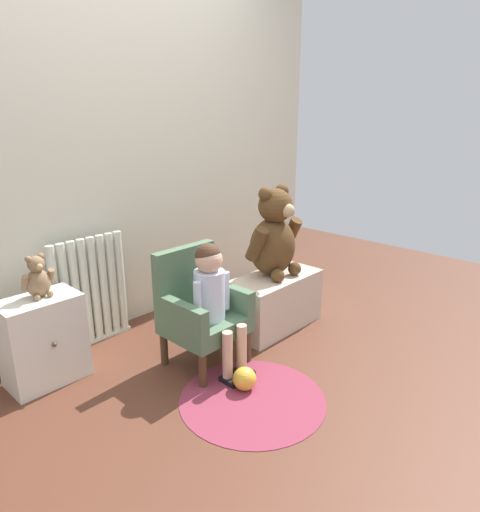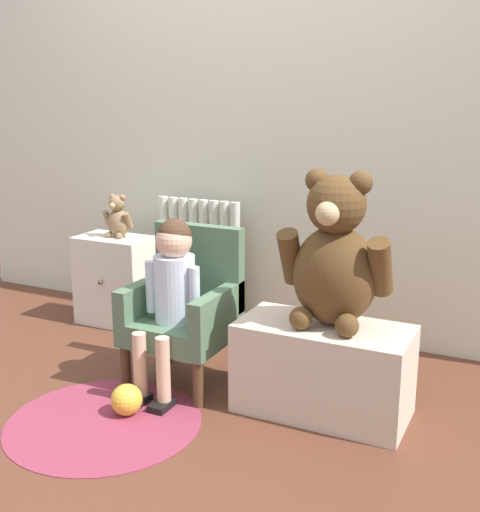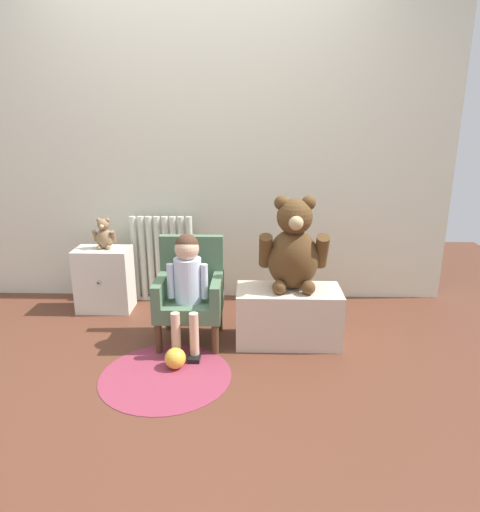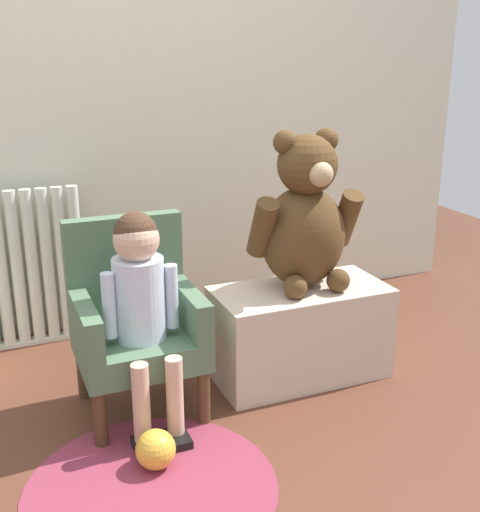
{
  "view_description": "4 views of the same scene",
  "coord_description": "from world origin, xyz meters",
  "px_view_note": "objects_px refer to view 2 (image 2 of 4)",
  "views": [
    {
      "loc": [
        -1.58,
        -1.33,
        1.41
      ],
      "look_at": [
        0.37,
        0.5,
        0.54
      ],
      "focal_mm": 32.0,
      "sensor_mm": 36.0,
      "label": 1
    },
    {
      "loc": [
        1.35,
        -1.78,
        1.22
      ],
      "look_at": [
        0.26,
        0.45,
        0.59
      ],
      "focal_mm": 45.0,
      "sensor_mm": 36.0,
      "label": 2
    },
    {
      "loc": [
        0.4,
        -2.28,
        1.4
      ],
      "look_at": [
        0.32,
        0.43,
        0.58
      ],
      "focal_mm": 32.0,
      "sensor_mm": 36.0,
      "label": 3
    },
    {
      "loc": [
        -0.45,
        -1.57,
        1.23
      ],
      "look_at": [
        0.39,
        0.46,
        0.51
      ],
      "focal_mm": 45.0,
      "sensor_mm": 36.0,
      "label": 4
    }
  ],
  "objects_px": {
    "large_teddy_bear": "(335,258)",
    "radiator": "(199,262)",
    "low_bench": "(323,369)",
    "child_armchair": "(186,307)",
    "floor_rug": "(104,422)",
    "child_figure": "(172,281)",
    "small_dresser": "(116,280)",
    "toy_ball": "(127,400)",
    "small_teddy_bear": "(118,218)"
  },
  "relations": [
    {
      "from": "floor_rug",
      "to": "toy_ball",
      "type": "relative_size",
      "value": 6.01
    },
    {
      "from": "small_dresser",
      "to": "small_teddy_bear",
      "type": "height_order",
      "value": "small_teddy_bear"
    },
    {
      "from": "radiator",
      "to": "low_bench",
      "type": "relative_size",
      "value": 1.03
    },
    {
      "from": "child_armchair",
      "to": "floor_rug",
      "type": "relative_size",
      "value": 0.9
    },
    {
      "from": "toy_ball",
      "to": "floor_rug",
      "type": "bearing_deg",
      "value": -113.98
    },
    {
      "from": "small_dresser",
      "to": "child_armchair",
      "type": "height_order",
      "value": "child_armchair"
    },
    {
      "from": "radiator",
      "to": "low_bench",
      "type": "bearing_deg",
      "value": -36.27
    },
    {
      "from": "child_armchair",
      "to": "toy_ball",
      "type": "bearing_deg",
      "value": -96.43
    },
    {
      "from": "floor_rug",
      "to": "radiator",
      "type": "bearing_deg",
      "value": 101.06
    },
    {
      "from": "child_armchair",
      "to": "small_teddy_bear",
      "type": "distance_m",
      "value": 0.87
    },
    {
      "from": "low_bench",
      "to": "toy_ball",
      "type": "xyz_separation_m",
      "value": [
        -0.68,
        -0.36,
        -0.12
      ]
    },
    {
      "from": "child_armchair",
      "to": "child_figure",
      "type": "distance_m",
      "value": 0.18
    },
    {
      "from": "large_teddy_bear",
      "to": "radiator",
      "type": "bearing_deg",
      "value": 145.54
    },
    {
      "from": "child_armchair",
      "to": "small_teddy_bear",
      "type": "xyz_separation_m",
      "value": [
        -0.69,
        0.47,
        0.25
      ]
    },
    {
      "from": "large_teddy_bear",
      "to": "toy_ball",
      "type": "xyz_separation_m",
      "value": [
        -0.7,
        -0.39,
        -0.56
      ]
    },
    {
      "from": "large_teddy_bear",
      "to": "toy_ball",
      "type": "height_order",
      "value": "large_teddy_bear"
    },
    {
      "from": "child_figure",
      "to": "low_bench",
      "type": "distance_m",
      "value": 0.7
    },
    {
      "from": "small_dresser",
      "to": "floor_rug",
      "type": "distance_m",
      "value": 1.15
    },
    {
      "from": "child_figure",
      "to": "toy_ball",
      "type": "xyz_separation_m",
      "value": [
        -0.04,
        -0.28,
        -0.41
      ]
    },
    {
      "from": "child_armchair",
      "to": "low_bench",
      "type": "height_order",
      "value": "child_armchair"
    },
    {
      "from": "small_dresser",
      "to": "child_armchair",
      "type": "distance_m",
      "value": 0.85
    },
    {
      "from": "small_dresser",
      "to": "radiator",
      "type": "bearing_deg",
      "value": 27.32
    },
    {
      "from": "small_dresser",
      "to": "toy_ball",
      "type": "distance_m",
      "value": 1.09
    },
    {
      "from": "small_dresser",
      "to": "floor_rug",
      "type": "height_order",
      "value": "small_dresser"
    },
    {
      "from": "small_dresser",
      "to": "small_teddy_bear",
      "type": "distance_m",
      "value": 0.34
    },
    {
      "from": "low_bench",
      "to": "small_teddy_bear",
      "type": "relative_size",
      "value": 2.89
    },
    {
      "from": "low_bench",
      "to": "small_teddy_bear",
      "type": "height_order",
      "value": "small_teddy_bear"
    },
    {
      "from": "low_bench",
      "to": "child_armchair",
      "type": "bearing_deg",
      "value": 177.14
    },
    {
      "from": "child_armchair",
      "to": "floor_rug",
      "type": "bearing_deg",
      "value": -100.01
    },
    {
      "from": "child_figure",
      "to": "toy_ball",
      "type": "distance_m",
      "value": 0.5
    },
    {
      "from": "small_dresser",
      "to": "floor_rug",
      "type": "bearing_deg",
      "value": -56.13
    },
    {
      "from": "child_figure",
      "to": "toy_ball",
      "type": "bearing_deg",
      "value": -98.92
    },
    {
      "from": "large_teddy_bear",
      "to": "floor_rug",
      "type": "distance_m",
      "value": 1.08
    },
    {
      "from": "child_figure",
      "to": "large_teddy_bear",
      "type": "relative_size",
      "value": 1.23
    },
    {
      "from": "small_dresser",
      "to": "low_bench",
      "type": "bearing_deg",
      "value": -19.74
    },
    {
      "from": "small_teddy_bear",
      "to": "floor_rug",
      "type": "relative_size",
      "value": 0.31
    },
    {
      "from": "low_bench",
      "to": "floor_rug",
      "type": "xyz_separation_m",
      "value": [
        -0.72,
        -0.45,
        -0.18
      ]
    },
    {
      "from": "child_figure",
      "to": "small_teddy_bear",
      "type": "height_order",
      "value": "child_figure"
    },
    {
      "from": "radiator",
      "to": "child_figure",
      "type": "distance_m",
      "value": 0.84
    },
    {
      "from": "radiator",
      "to": "large_teddy_bear",
      "type": "xyz_separation_m",
      "value": [
        0.96,
        -0.66,
        0.28
      ]
    },
    {
      "from": "toy_ball",
      "to": "child_figure",
      "type": "bearing_deg",
      "value": 81.08
    },
    {
      "from": "large_teddy_bear",
      "to": "floor_rug",
      "type": "bearing_deg",
      "value": -147.01
    },
    {
      "from": "large_teddy_bear",
      "to": "child_figure",
      "type": "bearing_deg",
      "value": -170.63
    },
    {
      "from": "radiator",
      "to": "floor_rug",
      "type": "xyz_separation_m",
      "value": [
        0.22,
        -1.14,
        -0.33
      ]
    },
    {
      "from": "radiator",
      "to": "toy_ball",
      "type": "xyz_separation_m",
      "value": [
        0.26,
        -1.05,
        -0.28
      ]
    },
    {
      "from": "low_bench",
      "to": "small_dresser",
      "type": "bearing_deg",
      "value": 160.26
    },
    {
      "from": "radiator",
      "to": "small_teddy_bear",
      "type": "bearing_deg",
      "value": -152.96
    },
    {
      "from": "child_figure",
      "to": "large_teddy_bear",
      "type": "height_order",
      "value": "large_teddy_bear"
    },
    {
      "from": "radiator",
      "to": "floor_rug",
      "type": "bearing_deg",
      "value": -78.94
    },
    {
      "from": "toy_ball",
      "to": "large_teddy_bear",
      "type": "bearing_deg",
      "value": 29.03
    }
  ]
}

